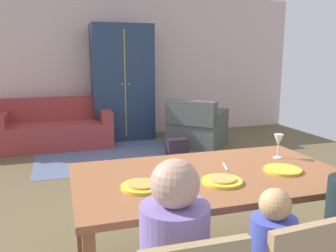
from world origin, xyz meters
The scene contains 16 objects.
ground_plane centered at (0.00, 0.47, -0.01)m, with size 7.45×6.15×0.02m, color brown.
back_wall centered at (0.00, 3.60, 1.35)m, with size 7.45×0.10×2.70m, color beige.
dining_table centered at (-0.14, -1.21, 0.69)m, with size 1.78×1.02×0.76m.
plate_near_man centered at (-0.63, -1.33, 0.77)m, with size 0.25×0.25×0.02m, color yellow.
pizza_near_man centered at (-0.63, -1.33, 0.78)m, with size 0.17×0.17×0.01m, color gold.
plate_near_child centered at (-0.14, -1.39, 0.77)m, with size 0.25×0.25×0.02m, color yellow.
pizza_near_child centered at (-0.14, -1.39, 0.78)m, with size 0.17×0.17×0.01m, color #E79B47.
plate_near_woman centered at (0.35, -1.31, 0.77)m, with size 0.25×0.25×0.02m, color yellow.
wine_glass centered at (0.50, -1.03, 0.89)m, with size 0.07×0.07×0.19m.
fork centered at (-0.41, -1.26, 0.76)m, with size 0.02×0.15×0.01m, color silver.
knife centered at (0.02, -1.11, 0.76)m, with size 0.01×0.17×0.01m, color silver.
area_rug centered at (-0.18, 2.09, 0.00)m, with size 2.60×1.80×0.01m, color slate.
couch centered at (-1.14, 2.95, 0.30)m, with size 1.84×0.86×0.82m.
armchair centered at (1.17, 2.25, 0.32)m, with size 1.21×1.21×0.82m.
armoire centered at (0.07, 3.21, 1.05)m, with size 1.10×0.59×2.10m.
handbag centered at (0.66, 1.79, 0.13)m, with size 0.32×0.16×0.26m, color #2D1E27.
Camera 1 is at (-1.07, -3.24, 1.52)m, focal length 37.44 mm.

